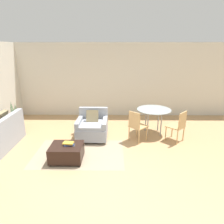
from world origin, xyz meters
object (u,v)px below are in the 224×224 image
Objects in this scene: book_stack at (69,144)px; potted_plant at (15,122)px; dining_table at (154,112)px; dining_chair_near_right at (179,125)px; tv_remote_primary at (74,145)px; dining_chair_near_left at (136,124)px; armchair at (92,127)px; ottoman at (67,152)px.

book_stack is 2.92m from potted_plant.
dining_chair_near_right reaches higher than dining_table.
dining_table is 1.14× the size of dining_chair_near_right.
dining_chair_near_left is at bearing 33.54° from tv_remote_primary.
dining_table is at bearing 37.07° from tv_remote_primary.
armchair is at bearing 168.96° from dining_chair_near_left.
armchair reaches higher than tv_remote_primary.
dining_chair_near_left is at bearing -135.00° from dining_table.
dining_table is at bearing 10.46° from armchair.
dining_chair_near_left is at bearing -11.04° from armchair.
dining_chair_near_left is (3.88, -0.90, 0.30)m from potted_plant.
book_stack is 2.79m from dining_table.
tv_remote_primary is (-0.29, -1.28, 0.06)m from armchair.
ottoman is at bearing -178.66° from tv_remote_primary.
book_stack is at bearing -144.97° from dining_table.
dining_chair_near_left is at bearing 30.82° from book_stack.
armchair reaches higher than dining_table.
armchair is 1.37m from ottoman.
book_stack is at bearing -149.18° from dining_chair_near_left.
dining_table is 0.85m from dining_chair_near_right.
dining_table is at bearing 34.90° from ottoman.
tv_remote_primary is at bearing -142.93° from dining_table.
tv_remote_primary is 1.87m from dining_chair_near_left.
dining_chair_near_left is (1.69, 1.01, 0.10)m from book_stack.
armchair is at bearing 69.64° from ottoman.
ottoman is 4.62× the size of tv_remote_primary.
dining_chair_near_left is (1.27, -0.25, 0.18)m from armchair.
dining_chair_near_left is at bearing -13.12° from potted_plant.
potted_plant is (-2.62, 0.66, -0.12)m from armchair.
dining_chair_near_right is (2.87, 1.01, 0.10)m from book_stack.
dining_chair_near_left is (1.56, 1.03, 0.13)m from tv_remote_primary.
dining_chair_near_left reaches higher than ottoman.
potted_plant is at bearing 166.88° from dining_chair_near_left.
armchair is 2.70m from potted_plant.
armchair reaches higher than ottoman.
tv_remote_primary is 3.03m from potted_plant.
armchair is 5.77× the size of tv_remote_primary.
armchair is 1.04× the size of dining_chair_near_right.
potted_plant is at bearing 137.78° from ottoman.
dining_table is (4.47, -0.32, 0.46)m from potted_plant.
book_stack is at bearing -108.67° from armchair.
armchair is 1.33m from book_stack.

